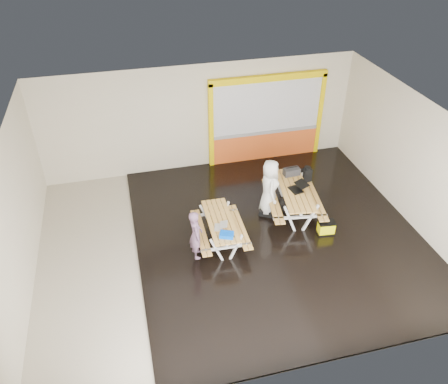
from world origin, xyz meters
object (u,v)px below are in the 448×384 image
object	(u,v)px
laptop_left	(220,226)
blue_pouch	(227,235)
person_left	(196,235)
laptop_right	(298,188)
person_right	(270,187)
dark_case	(268,211)
backpack	(307,174)
picnic_table_left	(220,225)
picnic_table_right	(294,195)
toolbox	(292,172)
fluke_bag	(326,228)

from	to	relation	value
laptop_left	blue_pouch	bearing A→B (deg)	-79.28
person_left	laptop_right	size ratio (longest dim) A/B	2.57
person_left	person_right	world-z (taller)	person_right
person_right	dark_case	distance (m)	0.77
laptop_left	backpack	world-z (taller)	backpack
picnic_table_left	person_right	bearing A→B (deg)	29.39
picnic_table_right	laptop_right	xyz separation A→B (m)	(0.07, -0.04, 0.27)
laptop_left	backpack	distance (m)	3.53
laptop_right	blue_pouch	distance (m)	2.74
person_right	dark_case	world-z (taller)	person_right
laptop_right	laptop_left	bearing A→B (deg)	-158.36
person_left	toolbox	distance (m)	3.73
dark_case	person_right	bearing A→B (deg)	75.56
person_left	fluke_bag	size ratio (longest dim) A/B	2.88
person_right	fluke_bag	xyz separation A→B (m)	(1.20, -1.31, -0.66)
person_left	laptop_left	distance (m)	0.68
laptop_left	laptop_right	xyz separation A→B (m)	(2.46, 0.97, 0.12)
laptop_right	toolbox	bearing A→B (deg)	82.36
picnic_table_left	laptop_right	bearing A→B (deg)	15.87
picnic_table_left	picnic_table_right	xyz separation A→B (m)	(2.32, 0.72, 0.08)
laptop_right	dark_case	size ratio (longest dim) A/B	1.12
laptop_left	dark_case	bearing A→B (deg)	33.23
laptop_left	blue_pouch	xyz separation A→B (m)	(0.07, -0.36, 0.00)
picnic_table_left	dark_case	world-z (taller)	picnic_table_left
picnic_table_right	dark_case	distance (m)	0.87
backpack	fluke_bag	world-z (taller)	backpack
picnic_table_left	person_left	size ratio (longest dim) A/B	1.40
person_left	laptop_right	distance (m)	3.31
toolbox	backpack	bearing A→B (deg)	2.87
person_left	dark_case	world-z (taller)	person_left
toolbox	dark_case	distance (m)	1.36
person_right	backpack	distance (m)	1.45
laptop_left	toolbox	bearing A→B (deg)	34.12
picnic_table_left	laptop_left	world-z (taller)	laptop_left
picnic_table_right	fluke_bag	world-z (taller)	picnic_table_right
picnic_table_left	dark_case	bearing A→B (deg)	26.54
laptop_right	toolbox	xyz separation A→B (m)	(0.10, 0.76, 0.04)
person_left	laptop_left	world-z (taller)	person_left
laptop_right	fluke_bag	size ratio (longest dim) A/B	1.12
picnic_table_left	toolbox	bearing A→B (deg)	29.99
backpack	picnic_table_left	bearing A→B (deg)	-153.95
picnic_table_left	fluke_bag	size ratio (longest dim) A/B	4.05
backpack	fluke_bag	xyz separation A→B (m)	(-0.15, -1.85, -0.55)
picnic_table_right	fluke_bag	bearing A→B (deg)	-64.37
blue_pouch	dark_case	distance (m)	2.28
picnic_table_right	toolbox	bearing A→B (deg)	76.20
person_right	fluke_bag	world-z (taller)	person_right
laptop_left	toolbox	distance (m)	3.09
laptop_right	blue_pouch	world-z (taller)	laptop_right
person_left	person_right	distance (m)	2.74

